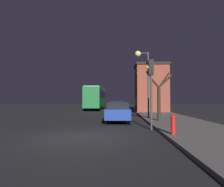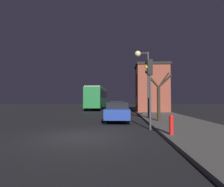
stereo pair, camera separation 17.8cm
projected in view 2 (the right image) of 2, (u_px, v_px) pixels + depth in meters
The scene contains 11 objects.
ground_plane at pixel (79, 137), 8.18m from camera, with size 120.00×120.00×0.00m, color black.
sidewalk at pixel (213, 137), 7.86m from camera, with size 4.45×60.00×0.15m.
brick_building at pixel (152, 88), 24.09m from camera, with size 4.39×3.99×6.44m.
streetlamp at pixel (142, 67), 15.43m from camera, with size 1.23×0.53×5.93m.
traffic_light at pixel (149, 79), 10.16m from camera, with size 0.43×0.24×4.08m.
bare_tree at pixel (159, 95), 13.17m from camera, with size 1.92×1.34×3.83m.
bus at pixel (97, 97), 30.93m from camera, with size 2.50×11.45×3.79m.
car_near_lane at pixel (118, 111), 13.57m from camera, with size 1.80×4.18×1.54m.
car_mid_lane at pixel (117, 107), 20.91m from camera, with size 1.86×4.70×1.59m.
car_far_lane at pixel (118, 106), 30.49m from camera, with size 1.76×4.00×1.34m.
fire_hydrant at pixel (171, 124), 7.94m from camera, with size 0.21×0.21×0.91m.
Camera 2 is at (1.98, -8.16, 1.74)m, focal length 28.00 mm.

